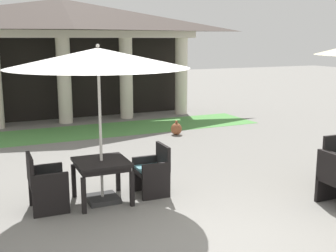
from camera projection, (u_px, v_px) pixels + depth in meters
ground_plane at (204, 236)px, 6.15m from camera, size 60.00×60.00×0.00m
background_pavilion at (61, 30)px, 13.92m from camera, size 9.73×2.54×3.98m
lawn_strip at (78, 132)px, 12.92m from camera, size 11.53×2.10×0.01m
patio_table_near_foreground at (102, 166)px, 7.34m from camera, size 0.90×0.90×0.72m
patio_umbrella_near_foreground at (98, 59)px, 6.98m from camera, size 2.97×2.97×2.66m
patio_chair_near_foreground_west at (45, 184)px, 7.01m from camera, size 0.59×0.65×0.94m
patio_chair_near_foreground_east at (153, 172)px, 7.74m from camera, size 0.54×0.59×0.89m
terracotta_urn at (176, 129)px, 12.57m from camera, size 0.32×0.32×0.43m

